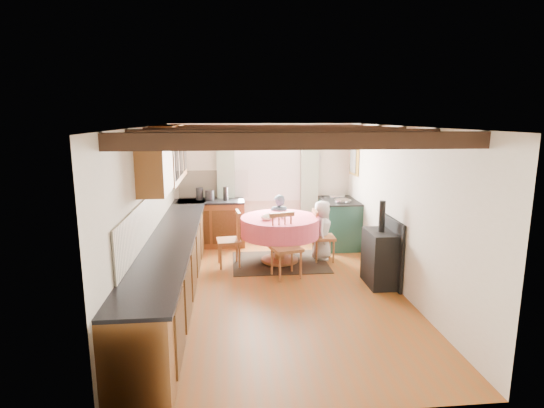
{
  "coord_description": "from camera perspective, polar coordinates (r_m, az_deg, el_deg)",
  "views": [
    {
      "loc": [
        -0.67,
        -6.0,
        2.53
      ],
      "look_at": [
        0.0,
        0.8,
        1.15
      ],
      "focal_mm": 28.59,
      "sensor_mm": 36.0,
      "label": 1
    }
  ],
  "objects": [
    {
      "name": "chair_left",
      "position": [
        7.46,
        -5.72,
        -4.57
      ],
      "size": [
        0.48,
        0.46,
        0.96
      ],
      "primitive_type": null,
      "rotation": [
        0.0,
        0.0,
        -1.46
      ],
      "color": "#9B5C34",
      "rests_on": "floor"
    },
    {
      "name": "child_right",
      "position": [
        7.82,
        6.59,
        -3.43
      ],
      "size": [
        0.46,
        0.59,
        1.07
      ],
      "primitive_type": "imported",
      "rotation": [
        0.0,
        0.0,
        1.31
      ],
      "color": "silver",
      "rests_on": "floor"
    },
    {
      "name": "curtain_rod",
      "position": [
        8.69,
        -0.54,
        9.24
      ],
      "size": [
        2.0,
        0.03,
        0.03
      ],
      "primitive_type": "cylinder",
      "rotation": [
        0.0,
        1.57,
        0.0
      ],
      "color": "black",
      "rests_on": "wall_back"
    },
    {
      "name": "window_frame",
      "position": [
        8.82,
        -0.58,
        5.36
      ],
      "size": [
        1.34,
        0.03,
        1.54
      ],
      "primitive_type": "cube",
      "color": "white",
      "rests_on": "wall_back"
    },
    {
      "name": "chair_right",
      "position": [
        7.76,
        6.81,
        -4.12
      ],
      "size": [
        0.42,
        0.4,
        0.93
      ],
      "primitive_type": null,
      "rotation": [
        0.0,
        0.0,
        1.56
      ],
      "color": "#9B5C34",
      "rests_on": "floor"
    },
    {
      "name": "canister_slim",
      "position": [
        8.5,
        -6.13,
        1.36
      ],
      "size": [
        0.1,
        0.1,
        0.27
      ],
      "primitive_type": "cylinder",
      "color": "#262628",
      "rests_on": "worktop_back"
    },
    {
      "name": "cup",
      "position": [
        7.42,
        1.34,
        -1.53
      ],
      "size": [
        0.13,
        0.13,
        0.09
      ],
      "primitive_type": "imported",
      "rotation": [
        0.0,
        0.0,
        4.12
      ],
      "color": "silver",
      "rests_on": "dining_table"
    },
    {
      "name": "curtain_right",
      "position": [
        8.91,
        4.93,
        2.14
      ],
      "size": [
        0.35,
        0.1,
        2.1
      ],
      "primitive_type": "cube",
      "color": "#B2B5AA",
      "rests_on": "wall_back"
    },
    {
      "name": "canister_wide",
      "position": [
        8.58,
        -8.22,
        1.16
      ],
      "size": [
        0.18,
        0.18,
        0.2
      ],
      "primitive_type": "cylinder",
      "color": "#262628",
      "rests_on": "worktop_back"
    },
    {
      "name": "beam_a",
      "position": [
        4.06,
        3.89,
        8.3
      ],
      "size": [
        3.6,
        0.16,
        0.16
      ],
      "primitive_type": "cube",
      "color": "black",
      "rests_on": "ceiling"
    },
    {
      "name": "floor",
      "position": [
        6.54,
        0.7,
        -11.32
      ],
      "size": [
        3.6,
        5.5,
        0.0
      ],
      "primitive_type": "cube",
      "color": "#924B1A",
      "rests_on": "ground"
    },
    {
      "name": "wall_back",
      "position": [
        8.87,
        -1.23,
        2.8
      ],
      "size": [
        3.6,
        0.0,
        2.4
      ],
      "primitive_type": "cube",
      "color": "silver",
      "rests_on": "ground"
    },
    {
      "name": "base_cabinet_back",
      "position": [
        8.71,
        -7.96,
        -2.57
      ],
      "size": [
        1.3,
        0.6,
        0.88
      ],
      "primitive_type": "cube",
      "color": "brown",
      "rests_on": "floor"
    },
    {
      "name": "dining_table",
      "position": [
        7.6,
        1.04,
        -4.76
      ],
      "size": [
        1.36,
        1.36,
        0.82
      ],
      "primitive_type": null,
      "color": "#F85C66",
      "rests_on": "floor"
    },
    {
      "name": "base_cabinet_left",
      "position": [
        6.41,
        -12.88,
        -7.92
      ],
      "size": [
        0.6,
        5.3,
        0.88
      ],
      "primitive_type": "cube",
      "color": "brown",
      "rests_on": "floor"
    },
    {
      "name": "ceiling",
      "position": [
        6.04,
        0.75,
        10.19
      ],
      "size": [
        3.6,
        5.5,
        0.0
      ],
      "primitive_type": "cube",
      "color": "white",
      "rests_on": "ground"
    },
    {
      "name": "splash_back",
      "position": [
        8.84,
        -7.7,
        2.66
      ],
      "size": [
        1.4,
        0.02,
        0.55
      ],
      "primitive_type": "cube",
      "color": "beige",
      "rests_on": "wall_back"
    },
    {
      "name": "wall_left",
      "position": [
        6.25,
        -15.92,
        -1.31
      ],
      "size": [
        0.0,
        5.5,
        2.4
      ],
      "primitive_type": "cube",
      "color": "silver",
      "rests_on": "ground"
    },
    {
      "name": "bowl_b",
      "position": [
        7.29,
        -0.74,
        -1.88
      ],
      "size": [
        0.19,
        0.19,
        0.06
      ],
      "primitive_type": "imported",
      "rotation": [
        0.0,
        0.0,
        3.13
      ],
      "color": "silver",
      "rests_on": "dining_table"
    },
    {
      "name": "beam_d",
      "position": [
        7.03,
        -0.16,
        9.63
      ],
      "size": [
        3.6,
        0.16,
        0.16
      ],
      "primitive_type": "cube",
      "color": "black",
      "rests_on": "ceiling"
    },
    {
      "name": "wall_cabinet_glass",
      "position": [
        7.29,
        -13.27,
        6.55
      ],
      "size": [
        0.34,
        1.8,
        0.9
      ],
      "primitive_type": "cube",
      "color": "brown",
      "rests_on": "wall_left"
    },
    {
      "name": "beam_e",
      "position": [
        8.03,
        -0.85,
        9.85
      ],
      "size": [
        3.6,
        0.16,
        0.16
      ],
      "primitive_type": "cube",
      "color": "black",
      "rests_on": "ceiling"
    },
    {
      "name": "beam_b",
      "position": [
        5.05,
        2.01,
        8.92
      ],
      "size": [
        3.6,
        0.16,
        0.16
      ],
      "primitive_type": "cube",
      "color": "black",
      "rests_on": "ceiling"
    },
    {
      "name": "child_far",
      "position": [
        8.13,
        0.9,
        -2.61
      ],
      "size": [
        0.41,
        0.27,
        1.12
      ],
      "primitive_type": "imported",
      "rotation": [
        0.0,
        0.0,
        3.16
      ],
      "color": "#36515D",
      "rests_on": "floor"
    },
    {
      "name": "worktop_left",
      "position": [
        6.27,
        -12.89,
        -3.94
      ],
      "size": [
        0.64,
        5.3,
        0.04
      ],
      "primitive_type": "cube",
      "color": "black",
      "rests_on": "base_cabinet_left"
    },
    {
      "name": "curtain_left",
      "position": [
        8.77,
        -6.07,
        1.97
      ],
      "size": [
        0.35,
        0.1,
        2.1
      ],
      "primitive_type": "cube",
      "color": "#B2B5AA",
      "rests_on": "wall_back"
    },
    {
      "name": "wall_cabinet_solid",
      "position": [
        5.81,
        -15.16,
        4.81
      ],
      "size": [
        0.34,
        0.9,
        0.7
      ],
      "primitive_type": "cube",
      "color": "brown",
      "rests_on": "wall_left"
    },
    {
      "name": "wall_plate",
      "position": [
        8.93,
        5.55,
        6.03
      ],
      "size": [
        0.3,
        0.02,
        0.3
      ],
      "primitive_type": "cylinder",
      "rotation": [
        1.57,
        0.0,
        0.0
      ],
      "color": "silver",
      "rests_on": "wall_back"
    },
    {
      "name": "bowl_a",
      "position": [
        7.47,
        -0.22,
        -1.59
      ],
      "size": [
        0.3,
        0.3,
        0.05
      ],
      "primitive_type": "imported",
      "rotation": [
        0.0,
        0.0,
        2.3
      ],
      "color": "silver",
      "rests_on": "dining_table"
    },
    {
      "name": "chair_near",
      "position": [
        6.9,
        1.89,
        -5.56
      ],
      "size": [
        0.55,
        0.57,
        1.03
      ],
      "primitive_type": null,
      "rotation": [
        0.0,
        0.0,
        0.28
      ],
      "color": "#9B5C34",
      "rests_on": "floor"
    },
    {
      "name": "wall_picture",
      "position": [
        8.69,
        10.77,
        5.74
      ],
      "size": [
        0.04,
        0.5,
        0.6
      ],
      "primitive_type": "cube",
      "color": "gold",
      "rests_on": "wall_right"
    },
    {
      "name": "splash_left",
      "position": [
        6.53,
        -15.29,
        -0.73
      ],
      "size": [
        0.02,
        4.5,
        0.55
      ],
      "primitive_type": "cube",
      "color": "beige",
      "rests_on": "wall_left"
    },
    {
      "name": "wall_right",
      "position": [
        6.62,
        16.4,
        -0.64
      ],
      "size": [
        0.0,
        5.5,
        2.4
      ],
      "primitive_type": "cube",
      "color": "silver",
      "rests_on": "ground"
    },
    {
      "name": "cast_iron_stove",
      "position": [
        6.76,
        14.11,
        -5.05
      ],
      "size": [
        0.39,
        0.65,
        1.31
      ],
      "primitive_type": null,
      "color": "black",
      "rests_on": "floor"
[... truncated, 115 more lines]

